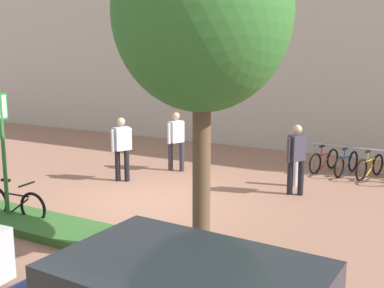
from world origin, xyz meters
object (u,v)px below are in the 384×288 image
at_px(bike_rack_cluster, 358,164).
at_px(bollard_steel, 295,169).
at_px(person_shirt_white, 122,145).
at_px(tree_sidewalk, 202,14).
at_px(person_suited_navy, 296,155).
at_px(person_shirt_blue, 176,138).
at_px(parking_sign_post, 3,139).
at_px(bike_at_sign, 14,204).

distance_m(bike_rack_cluster, bollard_steel, 2.22).
bearing_deg(person_shirt_white, tree_sidewalk, -40.10).
bearing_deg(bike_rack_cluster, person_suited_navy, -110.89).
relative_size(bike_rack_cluster, person_shirt_white, 1.54).
relative_size(person_shirt_blue, person_shirt_white, 1.00).
xyz_separation_m(parking_sign_post, person_suited_navy, (4.55, 4.70, -0.73)).
height_order(parking_sign_post, bike_at_sign, parking_sign_post).
bearing_deg(bollard_steel, person_shirt_white, -156.94).
bearing_deg(tree_sidewalk, person_shirt_blue, 124.59).
bearing_deg(bollard_steel, bike_at_sign, -128.44).
distance_m(person_suited_navy, person_shirt_white, 4.55).
bearing_deg(person_shirt_blue, bike_rack_cluster, 22.07).
relative_size(tree_sidewalk, parking_sign_post, 2.06).
bearing_deg(parking_sign_post, bike_rack_cluster, 52.74).
bearing_deg(person_shirt_white, person_shirt_blue, 68.48).
relative_size(parking_sign_post, bike_at_sign, 1.57).
xyz_separation_m(bike_rack_cluster, bollard_steel, (-1.24, -1.84, 0.10)).
height_order(bike_at_sign, person_suited_navy, person_suited_navy).
bearing_deg(parking_sign_post, person_shirt_white, 88.14).
bearing_deg(bike_at_sign, tree_sidewalk, -1.61).
bearing_deg(bike_rack_cluster, person_shirt_white, -146.28).
height_order(bike_rack_cluster, bollard_steel, bollard_steel).
distance_m(tree_sidewalk, person_shirt_blue, 7.17).
xyz_separation_m(parking_sign_post, person_shirt_blue, (0.79, 5.36, -0.73)).
distance_m(parking_sign_post, bike_at_sign, 1.37).
distance_m(bike_at_sign, person_shirt_white, 3.61).
relative_size(parking_sign_post, person_shirt_white, 1.53).
distance_m(bike_rack_cluster, person_shirt_white, 6.55).
distance_m(tree_sidewalk, bollard_steel, 6.49).
bearing_deg(bike_at_sign, parking_sign_post, -121.12).
distance_m(parking_sign_post, bike_rack_cluster, 9.26).
bearing_deg(person_shirt_blue, parking_sign_post, -98.35).
bearing_deg(tree_sidewalk, person_shirt_white, 139.90).
bearing_deg(person_shirt_white, person_suited_navy, 13.12).
bearing_deg(parking_sign_post, tree_sidewalk, -0.21).
relative_size(bike_rack_cluster, bollard_steel, 2.94).
xyz_separation_m(tree_sidewalk, person_suited_navy, (0.06, 4.72, -2.96)).
relative_size(tree_sidewalk, bollard_steel, 6.03).
distance_m(tree_sidewalk, bike_rack_cluster, 8.21).
bearing_deg(parking_sign_post, bike_at_sign, 58.88).
distance_m(bike_rack_cluster, person_suited_navy, 2.84).
bearing_deg(person_shirt_blue, tree_sidewalk, -55.41).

